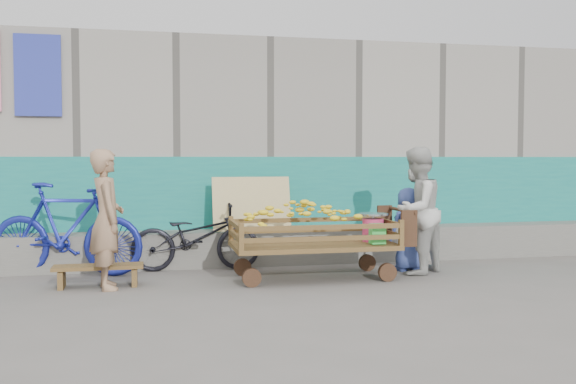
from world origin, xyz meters
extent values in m
plane|color=#5B5852|center=(0.00, 0.00, 0.00)|extent=(80.00, 80.00, 0.00)
cube|color=gray|center=(0.00, 4.10, 1.50)|extent=(12.00, 3.00, 3.00)
cube|color=#167473|center=(0.00, 2.58, 0.70)|extent=(12.00, 0.03, 1.40)
cube|color=#5A5953|center=(0.00, 2.35, 0.23)|extent=(12.00, 0.50, 0.45)
cube|color=tan|center=(0.30, 2.22, 0.80)|extent=(1.00, 0.19, 0.68)
cube|color=#2D39A3|center=(-2.30, 2.56, 2.40)|extent=(0.55, 0.03, 1.00)
cube|color=#533A1A|center=(0.85, 1.22, 0.38)|extent=(1.85, 0.92, 0.05)
cylinder|color=#332215|center=(0.08, 0.88, 0.10)|extent=(0.21, 0.06, 0.21)
cube|color=#533A1A|center=(-0.04, 0.78, 0.55)|extent=(0.05, 0.05, 0.29)
cylinder|color=#332215|center=(0.08, 1.55, 0.10)|extent=(0.21, 0.06, 0.21)
cube|color=#533A1A|center=(-0.04, 1.65, 0.55)|extent=(0.05, 0.05, 0.29)
cylinder|color=#332215|center=(1.62, 0.88, 0.10)|extent=(0.21, 0.06, 0.21)
cube|color=#533A1A|center=(1.75, 0.78, 0.55)|extent=(0.05, 0.05, 0.29)
cylinder|color=#332215|center=(1.62, 1.55, 0.10)|extent=(0.21, 0.06, 0.21)
cube|color=#533A1A|center=(1.75, 1.65, 0.55)|extent=(0.05, 0.05, 0.29)
cube|color=#533A1A|center=(0.85, 0.78, 0.51)|extent=(1.79, 0.04, 0.05)
cube|color=#533A1A|center=(0.85, 0.78, 0.64)|extent=(1.79, 0.04, 0.05)
cube|color=#533A1A|center=(0.85, 1.65, 0.51)|extent=(1.79, 0.04, 0.05)
cube|color=#533A1A|center=(0.85, 1.65, 0.64)|extent=(1.79, 0.04, 0.05)
cube|color=#533A1A|center=(-0.04, 1.22, 0.51)|extent=(0.04, 0.86, 0.05)
cube|color=#533A1A|center=(-0.04, 1.22, 0.64)|extent=(0.04, 0.86, 0.05)
cube|color=#533A1A|center=(1.75, 1.22, 0.51)|extent=(0.04, 0.86, 0.05)
cube|color=#533A1A|center=(1.75, 1.22, 0.64)|extent=(0.04, 0.86, 0.05)
cylinder|color=#332215|center=(1.93, 1.22, 0.77)|extent=(0.04, 0.82, 0.04)
cube|color=#332215|center=(1.86, 1.60, 0.60)|extent=(0.18, 0.04, 0.41)
cube|color=#332215|center=(1.86, 0.84, 0.60)|extent=(0.18, 0.04, 0.41)
ellipsoid|color=yellow|center=(0.75, 1.22, 0.64)|extent=(1.33, 0.72, 0.45)
cylinder|color=#E73A76|center=(1.57, 1.22, 0.54)|extent=(0.25, 0.25, 0.27)
cylinder|color=silver|center=(1.57, 1.22, 0.69)|extent=(0.03, 0.03, 0.06)
cylinder|color=silver|center=(1.57, 1.22, 0.73)|extent=(0.35, 0.35, 0.02)
cube|color=#3CD24F|center=(1.52, 0.93, 0.53)|extent=(0.16, 0.12, 0.23)
cube|color=#533A1A|center=(-1.52, 1.25, 0.22)|extent=(0.94, 0.28, 0.04)
cube|color=#533A1A|center=(-1.90, 1.25, 0.09)|extent=(0.06, 0.26, 0.19)
cube|color=#533A1A|center=(-1.14, 1.25, 0.09)|extent=(0.06, 0.26, 0.19)
imported|color=#9B7759|center=(-1.42, 1.13, 0.74)|extent=(0.45, 0.60, 1.48)
imported|color=#B7B8B2|center=(2.13, 1.27, 0.76)|extent=(0.93, 0.91, 1.52)
imported|color=#35478E|center=(2.13, 1.48, 0.51)|extent=(0.55, 0.41, 1.02)
imported|color=black|center=(-0.42, 2.05, 0.41)|extent=(1.60, 0.64, 0.82)
imported|color=navy|center=(-1.93, 2.01, 0.55)|extent=(1.90, 1.03, 1.10)
camera|label=1|loc=(-0.99, -5.85, 1.38)|focal=40.00mm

